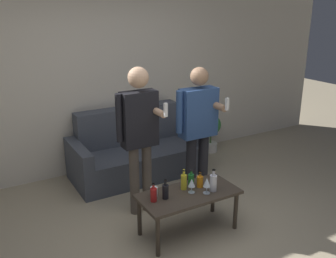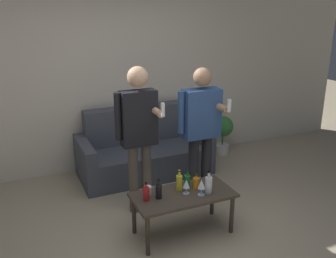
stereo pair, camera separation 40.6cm
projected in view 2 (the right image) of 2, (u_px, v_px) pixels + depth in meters
The scene contains 16 objects.
ground_plane at pixel (179, 249), 3.60m from camera, with size 16.00×16.00×0.00m, color tan.
wall_back at pixel (110, 73), 5.11m from camera, with size 8.00×0.06×2.70m.
couch at pixel (143, 151), 5.18m from camera, with size 1.77×0.83×0.89m.
coffee_table at pixel (183, 198), 3.74m from camera, with size 1.01×0.49×0.45m.
bottle_orange at pixel (196, 183), 3.81m from camera, with size 0.07×0.07×0.16m.
bottle_green at pixel (209, 184), 3.71m from camera, with size 0.07×0.07×0.23m.
bottle_dark at pixel (159, 191), 3.61m from camera, with size 0.06×0.06×0.20m.
bottle_yellow at pixel (179, 182), 3.77m from camera, with size 0.06×0.06×0.22m.
bottle_red at pixel (187, 181), 3.82m from camera, with size 0.06×0.06×0.19m.
bottle_clear at pixel (146, 193), 3.57m from camera, with size 0.06×0.06×0.19m.
wine_glass_near at pixel (201, 185), 3.66m from camera, with size 0.08×0.08×0.17m.
wine_glass_far at pixel (186, 184), 3.69m from camera, with size 0.07×0.07×0.15m.
cup_on_table at pixel (148, 191), 3.67m from camera, with size 0.07×0.07×0.10m.
person_standing_left at pixel (139, 128), 3.98m from camera, with size 0.45×0.42×1.64m.
person_standing_right at pixel (201, 124), 4.32m from camera, with size 0.52×0.42×1.57m.
potted_plant at pixel (223, 130), 5.80m from camera, with size 0.32×0.32×0.60m.
Camera 2 is at (-1.33, -2.75, 2.23)m, focal length 40.00 mm.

